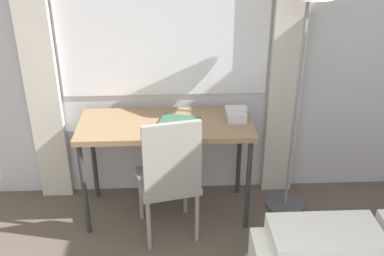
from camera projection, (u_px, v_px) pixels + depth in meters
The scene contains 5 objects.
wall_back_with_window at pixel (179, 28), 3.22m from camera, with size 5.65×0.13×2.70m.
desk at pixel (166, 131), 3.20m from camera, with size 1.23×0.53×0.77m.
desk_chair at pixel (169, 174), 3.02m from camera, with size 0.47×0.47×0.95m.
telephone at pixel (236, 114), 3.20m from camera, with size 0.16×0.18×0.10m.
book at pixel (179, 122), 3.14m from camera, with size 0.32×0.27×0.02m.
Camera 1 is at (-0.07, -0.26, 2.14)m, focal length 42.00 mm.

